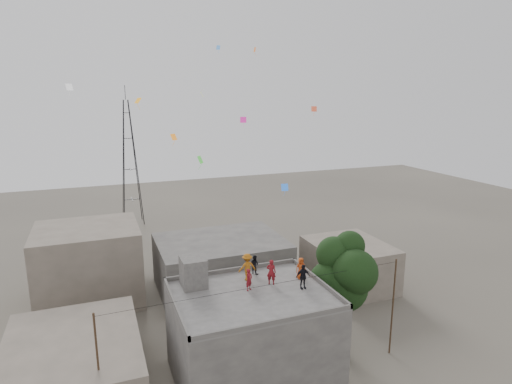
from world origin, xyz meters
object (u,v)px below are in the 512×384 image
(tree, at_px, (345,274))
(person_red_adult, at_px, (271,272))
(person_dark_adult, at_px, (303,277))
(transmission_tower, at_px, (130,163))
(stair_head_box, at_px, (193,272))

(tree, height_order, person_red_adult, tree)
(tree, bearing_deg, person_dark_adult, -165.92)
(transmission_tower, bearing_deg, person_red_adult, -81.57)
(stair_head_box, height_order, transmission_tower, transmission_tower)
(tree, relative_size, person_dark_adult, 5.41)
(person_red_adult, distance_m, person_dark_adult, 2.17)
(person_dark_adult, bearing_deg, tree, 15.42)
(stair_head_box, bearing_deg, transmission_tower, 91.23)
(transmission_tower, xyz_separation_m, person_dark_adult, (7.47, -40.38, -2.13))
(stair_head_box, xyz_separation_m, person_dark_adult, (6.67, -2.98, -0.16))
(tree, bearing_deg, stair_head_box, 169.26)
(tree, distance_m, person_red_adult, 5.66)
(stair_head_box, relative_size, transmission_tower, 0.10)
(transmission_tower, distance_m, person_red_adult, 39.50)
(tree, xyz_separation_m, person_red_adult, (-5.58, 0.38, 0.88))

